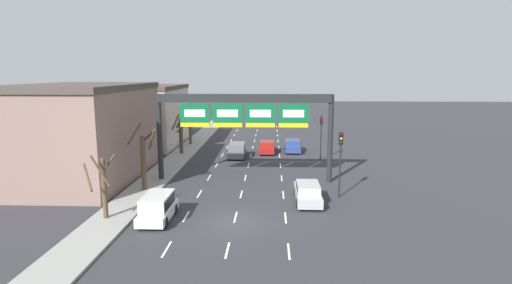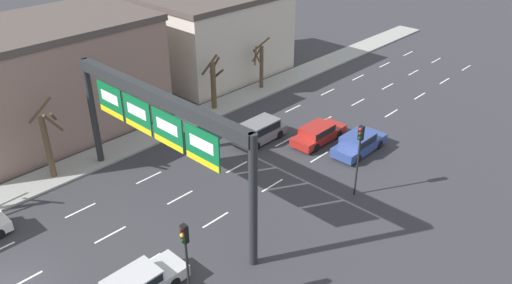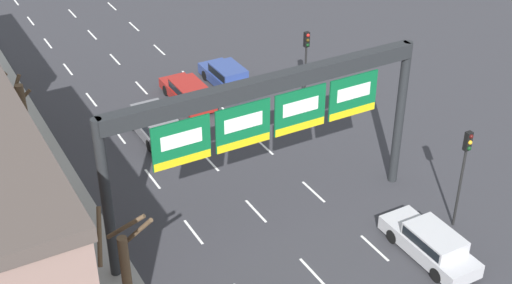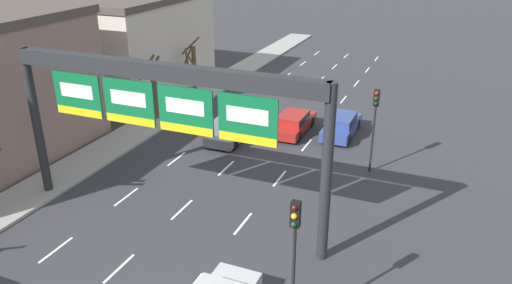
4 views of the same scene
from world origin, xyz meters
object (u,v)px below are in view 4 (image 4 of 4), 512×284
car_red (294,122)px  traffic_light_mid_block (375,114)px  sign_gantry (160,99)px  tree_bare_closest (154,86)px  traffic_light_near_gantry (294,242)px  suv_grey (231,128)px  tree_bare_furthest (193,66)px  car_blue (341,124)px

car_red → traffic_light_mid_block: 7.61m
sign_gantry → tree_bare_closest: size_ratio=3.42×
car_red → traffic_light_mid_block: (5.91, -3.95, 2.71)m
sign_gantry → traffic_light_near_gantry: sign_gantry is taller
suv_grey → tree_bare_furthest: (-6.90, 7.48, 1.58)m
suv_grey → traffic_light_near_gantry: bearing=-57.7°
car_red → traffic_light_near_gantry: (5.74, -17.19, 2.83)m
car_red → tree_bare_closest: bearing=-172.2°
suv_grey → tree_bare_closest: size_ratio=0.96×
suv_grey → traffic_light_near_gantry: 17.17m
suv_grey → tree_bare_furthest: size_ratio=0.94×
sign_gantry → traffic_light_mid_block: size_ratio=3.15×
traffic_light_mid_block → tree_bare_closest: 16.15m
car_red → tree_bare_closest: 10.25m
tree_bare_furthest → suv_grey: bearing=-47.3°
sign_gantry → suv_grey: 11.40m
sign_gantry → car_red: 14.07m
traffic_light_near_gantry → tree_bare_furthest: 27.05m
car_blue → car_red: bearing=-166.1°
traffic_light_near_gantry → tree_bare_closest: bearing=134.9°
traffic_light_mid_block → tree_bare_furthest: bearing=152.0°
sign_gantry → traffic_light_mid_block: bearing=49.2°
sign_gantry → suv_grey: (-1.51, 10.03, -5.20)m
suv_grey → traffic_light_near_gantry: (9.06, -14.33, 2.68)m
sign_gantry → tree_bare_closest: bearing=125.5°
sign_gantry → tree_bare_closest: sign_gantry is taller
car_red → traffic_light_mid_block: size_ratio=0.98×
tree_bare_closest → sign_gantry: bearing=-54.5°
traffic_light_near_gantry → tree_bare_furthest: traffic_light_near_gantry is taller
car_blue → tree_bare_furthest: tree_bare_furthest is taller
traffic_light_mid_block → tree_bare_furthest: size_ratio=1.06×
suv_grey → tree_bare_furthest: bearing=132.7°
traffic_light_near_gantry → traffic_light_mid_block: 13.24m
car_red → tree_bare_furthest: tree_bare_furthest is taller
car_red → traffic_light_near_gantry: bearing=-71.5°
suv_grey → traffic_light_near_gantry: size_ratio=0.85×
car_blue → suv_grey: suv_grey is taller
traffic_light_near_gantry → tree_bare_furthest: bearing=126.2°
traffic_light_near_gantry → traffic_light_mid_block: traffic_light_near_gantry is taller
sign_gantry → suv_grey: sign_gantry is taller
tree_bare_closest → traffic_light_mid_block: bearing=-9.2°
car_blue → tree_bare_furthest: 13.95m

